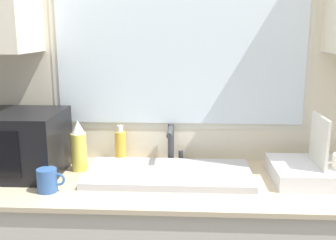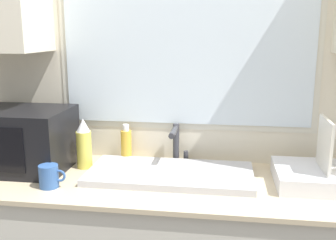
{
  "view_description": "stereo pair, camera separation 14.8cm",
  "coord_description": "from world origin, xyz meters",
  "views": [
    {
      "loc": [
        0.04,
        -1.34,
        1.58
      ],
      "look_at": [
        -0.04,
        0.26,
        1.22
      ],
      "focal_mm": 42.0,
      "sensor_mm": 36.0,
      "label": 1
    },
    {
      "loc": [
        0.19,
        -1.33,
        1.58
      ],
      "look_at": [
        -0.04,
        0.26,
        1.22
      ],
      "focal_mm": 42.0,
      "sensor_mm": 36.0,
      "label": 2
    }
  ],
  "objects": [
    {
      "name": "faucet",
      "position": [
        -0.04,
        0.51,
        1.06
      ],
      "size": [
        0.08,
        0.19,
        0.2
      ],
      "color": "#333338",
      "rests_on": "countertop"
    },
    {
      "name": "mug_near_sink",
      "position": [
        -0.53,
        0.14,
        0.99
      ],
      "size": [
        0.12,
        0.08,
        0.1
      ],
      "color": "#335999",
      "rests_on": "countertop"
    },
    {
      "name": "microwave",
      "position": [
        -0.77,
        0.35,
        1.08
      ],
      "size": [
        0.47,
        0.36,
        0.29
      ],
      "color": "black",
      "rests_on": "countertop"
    },
    {
      "name": "spray_bottle",
      "position": [
        -0.47,
        0.4,
        1.05
      ],
      "size": [
        0.07,
        0.07,
        0.24
      ],
      "color": "#D8CC4C",
      "rests_on": "countertop"
    },
    {
      "name": "sink_basin",
      "position": [
        -0.04,
        0.33,
        0.95
      ],
      "size": [
        0.74,
        0.36,
        0.03
      ],
      "color": "#B2B2B7",
      "rests_on": "countertop"
    },
    {
      "name": "dish_rack",
      "position": [
        0.62,
        0.33,
        0.98
      ],
      "size": [
        0.39,
        0.33,
        0.29
      ],
      "color": "silver",
      "rests_on": "countertop"
    },
    {
      "name": "wall_back",
      "position": [
        0.0,
        0.59,
        1.38
      ],
      "size": [
        6.0,
        0.38,
        2.6
      ],
      "color": "beige",
      "rests_on": "ground_plane"
    },
    {
      "name": "soap_bottle",
      "position": [
        -0.29,
        0.53,
        1.02
      ],
      "size": [
        0.05,
        0.05,
        0.19
      ],
      "color": "gold",
      "rests_on": "countertop"
    }
  ]
}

